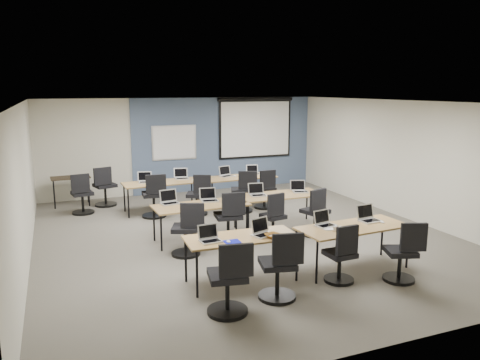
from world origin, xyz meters
name	(u,v)px	position (x,y,z in m)	size (l,w,h in m)	color
floor	(243,236)	(0.00, 0.00, 0.00)	(8.00, 9.00, 0.02)	#6B6354
ceiling	(243,102)	(0.00, 0.00, 2.70)	(8.00, 9.00, 0.02)	white
wall_back	(184,145)	(0.00, 4.50, 1.35)	(8.00, 0.04, 2.70)	beige
wall_front	(396,236)	(0.00, -4.50, 1.35)	(8.00, 0.04, 2.70)	beige
wall_left	(23,186)	(-4.00, 0.00, 1.35)	(0.04, 9.00, 2.70)	beige
wall_right	(404,160)	(4.00, 0.00, 1.35)	(0.04, 9.00, 2.70)	beige
blue_accent_panel	(225,144)	(1.25, 4.47, 1.35)	(5.50, 0.04, 2.70)	#3D5977
whiteboard	(174,143)	(-0.30, 4.43, 1.45)	(1.28, 0.03, 0.98)	silver
projector_screen	(256,125)	(2.20, 4.41, 1.89)	(2.40, 0.10, 1.82)	black
training_table_front_left	(241,239)	(-0.90, -2.12, 0.68)	(1.74, 0.72, 0.73)	brown
training_table_front_right	(353,229)	(1.02, -2.30, 0.69)	(1.87, 0.78, 0.73)	#99633F
training_table_mid_left	(201,207)	(-0.88, 0.03, 0.69)	(1.86, 0.78, 0.73)	#945C26
training_table_mid_right	(279,196)	(0.94, 0.26, 0.69)	(1.89, 0.79, 0.73)	#9C6A45
training_table_back_left	(161,184)	(-1.12, 2.53, 0.69)	(1.82, 0.76, 0.73)	brown
training_table_back_right	(240,178)	(0.92, 2.48, 0.69)	(1.83, 0.76, 0.73)	#A47A41
laptop_0	(210,237)	(-1.42, -2.14, 0.79)	(0.31, 0.27, 0.24)	#A3A2AF
mouse_0	(229,242)	(-1.18, -2.30, 0.74)	(0.06, 0.09, 0.03)	white
task_chair_0	(229,284)	(-1.45, -3.07, 0.43)	(0.56, 0.56, 1.03)	black
laptop_1	(262,231)	(-0.56, -2.16, 0.79)	(0.33, 0.28, 0.25)	silver
mouse_1	(280,235)	(-0.32, -2.29, 0.74)	(0.06, 0.09, 0.03)	white
task_chair_1	(280,271)	(-0.63, -2.91, 0.42)	(0.55, 0.55, 1.02)	black
laptop_2	(324,222)	(0.60, -2.09, 0.79)	(0.33, 0.28, 0.25)	silver
mouse_2	(341,227)	(0.79, -2.29, 0.74)	(0.05, 0.09, 0.03)	white
task_chair_2	(341,259)	(0.52, -2.73, 0.39)	(0.47, 0.47, 0.95)	black
laptop_3	(368,217)	(1.46, -2.11, 0.80)	(0.36, 0.30, 0.27)	#AEAEAF
mouse_3	(382,222)	(1.60, -2.32, 0.74)	(0.06, 0.09, 0.03)	white
task_chair_3	(403,257)	(1.43, -3.05, 0.40)	(0.51, 0.49, 0.98)	black
laptop_4	(169,200)	(-1.43, 0.35, 0.80)	(0.35, 0.30, 0.27)	#B6B6C2
mouse_4	(185,205)	(-1.21, 0.03, 0.74)	(0.07, 0.11, 0.04)	white
task_chair_4	(187,233)	(-1.37, -0.69, 0.41)	(0.55, 0.52, 1.00)	black
laptop_5	(209,198)	(-0.64, 0.27, 0.79)	(0.34, 0.29, 0.26)	#9E9DA8
mouse_5	(231,201)	(-0.25, 0.04, 0.74)	(0.06, 0.10, 0.04)	white
task_chair_5	(229,221)	(-0.41, -0.31, 0.43)	(0.56, 0.56, 1.03)	black
laptop_6	(257,192)	(0.47, 0.35, 0.79)	(0.34, 0.29, 0.26)	#9F9FAA
mouse_6	(277,195)	(0.83, 0.16, 0.74)	(0.06, 0.10, 0.03)	white
task_chair_6	(274,220)	(0.49, -0.40, 0.39)	(0.47, 0.47, 0.95)	black
laptop_7	(299,189)	(1.46, 0.32, 0.79)	(0.33, 0.28, 0.25)	#B8B8BB
mouse_7	(316,193)	(1.72, 0.05, 0.74)	(0.06, 0.09, 0.03)	white
task_chair_7	(316,216)	(1.37, -0.55, 0.41)	(0.54, 0.52, 1.00)	black
laptop_8	(145,180)	(-1.48, 2.64, 0.79)	(0.33, 0.28, 0.25)	silver
mouse_8	(160,182)	(-1.15, 2.54, 0.74)	(0.06, 0.10, 0.03)	white
task_chair_8	(154,199)	(-1.39, 2.06, 0.43)	(0.57, 0.57, 1.04)	black
laptop_9	(182,176)	(-0.54, 2.77, 0.79)	(0.34, 0.29, 0.26)	#BBBBBB
mouse_9	(193,180)	(-0.32, 2.46, 0.74)	(0.06, 0.09, 0.03)	white
task_chair_9	(198,198)	(-0.39, 1.87, 0.41)	(0.54, 0.51, 0.99)	black
laptop_10	(226,174)	(0.60, 2.66, 0.79)	(0.34, 0.29, 0.26)	silver
mouse_10	(235,176)	(0.80, 2.53, 0.74)	(0.07, 0.10, 0.04)	white
task_chair_10	(243,195)	(0.70, 1.73, 0.43)	(0.58, 0.56, 1.03)	black
laptop_11	(253,172)	(1.38, 2.68, 0.79)	(0.32, 0.27, 0.24)	silver
mouse_11	(266,175)	(1.64, 2.43, 0.74)	(0.06, 0.09, 0.03)	white
task_chair_11	(265,192)	(1.35, 1.85, 0.41)	(0.51, 0.51, 1.00)	black
blue_mousepad	(232,242)	(-1.12, -2.30, 0.73)	(0.24, 0.20, 0.01)	#0D129F
snack_bowl	(273,236)	(-0.47, -2.34, 0.76)	(0.25, 0.25, 0.06)	#9A6027
snack_plate	(328,229)	(0.55, -2.28, 0.74)	(0.18, 0.18, 0.01)	white
coffee_cup	(335,229)	(0.60, -2.40, 0.77)	(0.05, 0.05, 0.05)	white
utility_table	(71,180)	(-3.14, 3.96, 0.66)	(0.94, 0.52, 0.75)	black
spare_chair_a	(105,190)	(-2.35, 3.58, 0.43)	(0.56, 0.55, 1.03)	black
spare_chair_b	(82,197)	(-2.93, 2.99, 0.41)	(0.52, 0.52, 1.00)	black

